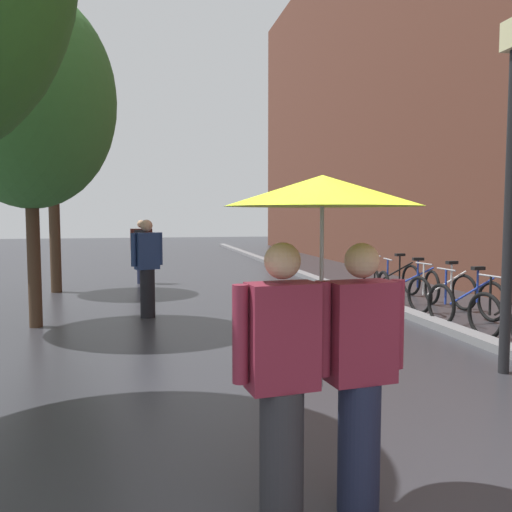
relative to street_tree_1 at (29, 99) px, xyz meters
name	(u,v)px	position (x,y,z in m)	size (l,w,h in m)	color
kerb_strip	(329,284)	(6.37, 3.54, -3.58)	(0.30, 36.00, 0.12)	slate
street_tree_1	(29,99)	(0.00, 0.00, 0.00)	(2.70, 2.70, 5.38)	#473323
street_tree_2	(52,130)	(-0.28, 3.98, 0.14)	(2.33, 2.33, 5.22)	#473323
parked_bicycle_1	(512,312)	(7.12, -2.25, -3.26)	(1.16, 0.83, 0.96)	black
parked_bicycle_2	(467,301)	(7.02, -1.28, -3.26)	(1.14, 0.79, 0.96)	black
parked_bicycle_3	(442,292)	(7.20, -0.26, -3.26)	(1.16, 0.84, 0.96)	black
parked_bicycle_4	(408,286)	(6.98, 0.63, -3.26)	(1.16, 0.83, 0.96)	black
parked_bicycle_5	(392,280)	(7.17, 1.71, -3.26)	(1.14, 0.79, 0.96)	black
couple_under_umbrella	(322,290)	(2.73, -6.08, -2.25)	(1.15, 1.15, 2.05)	#2D2D33
street_lamp_post	(511,169)	(5.77, -3.81, -1.31)	(0.24, 0.24, 3.95)	black
pedestrian_walking_midground	(147,268)	(1.79, 0.42, -2.75)	(0.55, 0.36, 1.74)	black
pedestrian_walking_far	(142,250)	(1.70, 5.15, -2.74)	(0.58, 0.39, 1.69)	#1E233D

